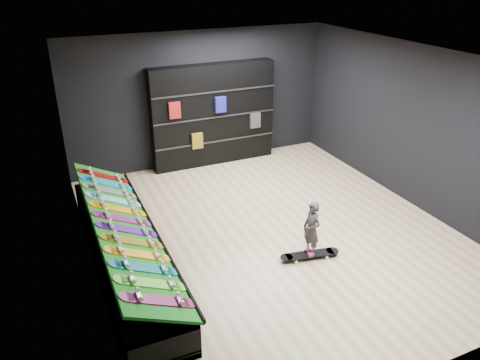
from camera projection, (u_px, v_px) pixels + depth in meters
name	position (u px, v px, depth m)	size (l,w,h in m)	color
floor	(270.00, 231.00, 8.26)	(6.00, 7.00, 0.01)	tan
ceiling	(276.00, 58.00, 6.98)	(6.00, 7.00, 0.01)	white
wall_back	(200.00, 99.00, 10.51)	(6.00, 0.02, 3.00)	black
wall_front	(434.00, 269.00, 4.73)	(6.00, 0.02, 3.00)	black
wall_left	(82.00, 185.00, 6.51)	(0.02, 7.00, 3.00)	black
wall_right	(415.00, 127.00, 8.73)	(0.02, 7.00, 3.00)	black
display_rack	(124.00, 252.00, 7.21)	(0.90, 4.50, 0.50)	black
turf_ramp	(124.00, 226.00, 7.03)	(1.00, 4.50, 0.04)	#0E5D11
back_shelving	(213.00, 115.00, 10.59)	(2.87, 0.33, 2.30)	black
floor_skateboard	(310.00, 256.00, 7.48)	(0.98, 0.22, 0.09)	black
child	(311.00, 239.00, 7.34)	(0.21, 0.15, 0.55)	black
display_board_0	(159.00, 300.00, 5.46)	(0.98, 0.22, 0.09)	#E5198C
display_board_1	(151.00, 283.00, 5.74)	(0.98, 0.22, 0.09)	green
display_board_2	(144.00, 268.00, 6.03)	(0.98, 0.22, 0.09)	#0C8C99
display_board_3	(138.00, 254.00, 6.31)	(0.98, 0.22, 0.09)	orange
display_board_4	(133.00, 241.00, 6.60)	(0.98, 0.22, 0.09)	yellow
display_board_5	(127.00, 229.00, 6.88)	(0.98, 0.22, 0.09)	purple
display_board_6	(123.00, 219.00, 7.17)	(0.98, 0.22, 0.09)	#2626BF
display_board_7	(118.00, 209.00, 7.45)	(0.98, 0.22, 0.09)	yellow
display_board_8	(114.00, 200.00, 7.74)	(0.98, 0.22, 0.09)	#0CB2E5
display_board_9	(110.00, 191.00, 8.02)	(0.98, 0.22, 0.09)	black
display_board_10	(107.00, 183.00, 8.31)	(0.98, 0.22, 0.09)	blue
display_board_11	(104.00, 176.00, 8.59)	(0.98, 0.22, 0.09)	red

